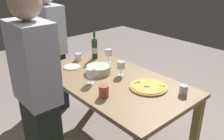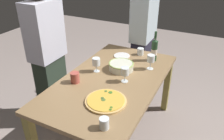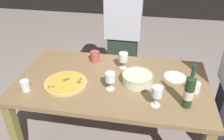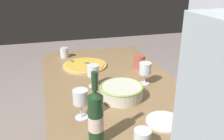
{
  "view_description": "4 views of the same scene",
  "coord_description": "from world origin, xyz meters",
  "px_view_note": "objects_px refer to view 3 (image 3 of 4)",
  "views": [
    {
      "loc": [
        -1.61,
        1.42,
        1.77
      ],
      "look_at": [
        0.0,
        0.0,
        0.85
      ],
      "focal_mm": 38.4,
      "sensor_mm": 36.0,
      "label": 1
    },
    {
      "loc": [
        -1.71,
        -0.86,
        1.88
      ],
      "look_at": [
        0.0,
        0.0,
        0.85
      ],
      "focal_mm": 36.39,
      "sensor_mm": 36.0,
      "label": 2
    },
    {
      "loc": [
        0.28,
        -1.58,
        1.83
      ],
      "look_at": [
        0.0,
        0.0,
        0.85
      ],
      "focal_mm": 36.8,
      "sensor_mm": 36.0,
      "label": 3
    },
    {
      "loc": [
        1.47,
        -0.41,
        1.46
      ],
      "look_at": [
        0.0,
        0.0,
        0.85
      ],
      "focal_mm": 39.34,
      "sensor_mm": 36.0,
      "label": 4
    }
  ],
  "objects_px": {
    "wine_glass_far_left": "(157,92)",
    "cup_spare": "(95,57)",
    "person_guest_left": "(123,34)",
    "cup_ceramic": "(25,86)",
    "serving_bowl": "(138,78)",
    "dining_table": "(112,89)",
    "pizza": "(66,83)",
    "wine_bottle": "(189,91)",
    "cup_amber": "(195,87)",
    "wine_glass_by_bottle": "(110,78)",
    "side_plate": "(175,77)",
    "wine_glass_near_pizza": "(123,58)"
  },
  "relations": [
    {
      "from": "cup_spare",
      "to": "cup_ceramic",
      "type": "bearing_deg",
      "value": -128.0
    },
    {
      "from": "cup_amber",
      "to": "dining_table",
      "type": "bearing_deg",
      "value": 175.86
    },
    {
      "from": "cup_amber",
      "to": "side_plate",
      "type": "bearing_deg",
      "value": 128.18
    },
    {
      "from": "pizza",
      "to": "cup_amber",
      "type": "xyz_separation_m",
      "value": [
        1.03,
        0.08,
        0.03
      ]
    },
    {
      "from": "side_plate",
      "to": "cup_spare",
      "type": "bearing_deg",
      "value": 168.32
    },
    {
      "from": "wine_glass_by_bottle",
      "to": "cup_spare",
      "type": "relative_size",
      "value": 1.44
    },
    {
      "from": "wine_bottle",
      "to": "wine_glass_by_bottle",
      "type": "relative_size",
      "value": 2.28
    },
    {
      "from": "dining_table",
      "to": "serving_bowl",
      "type": "height_order",
      "value": "serving_bowl"
    },
    {
      "from": "dining_table",
      "to": "wine_bottle",
      "type": "relative_size",
      "value": 4.69
    },
    {
      "from": "cup_spare",
      "to": "wine_glass_by_bottle",
      "type": "bearing_deg",
      "value": -61.49
    },
    {
      "from": "serving_bowl",
      "to": "wine_glass_by_bottle",
      "type": "height_order",
      "value": "wine_glass_by_bottle"
    },
    {
      "from": "wine_glass_near_pizza",
      "to": "side_plate",
      "type": "height_order",
      "value": "wine_glass_near_pizza"
    },
    {
      "from": "dining_table",
      "to": "cup_spare",
      "type": "bearing_deg",
      "value": 127.18
    },
    {
      "from": "wine_glass_near_pizza",
      "to": "dining_table",
      "type": "bearing_deg",
      "value": -106.9
    },
    {
      "from": "person_guest_left",
      "to": "dining_table",
      "type": "bearing_deg",
      "value": 0.0
    },
    {
      "from": "side_plate",
      "to": "pizza",
      "type": "bearing_deg",
      "value": -163.77
    },
    {
      "from": "pizza",
      "to": "person_guest_left",
      "type": "bearing_deg",
      "value": 68.89
    },
    {
      "from": "serving_bowl",
      "to": "cup_amber",
      "type": "xyz_separation_m",
      "value": [
        0.45,
        -0.05,
        -0.0
      ]
    },
    {
      "from": "wine_glass_by_bottle",
      "to": "wine_glass_far_left",
      "type": "xyz_separation_m",
      "value": [
        0.36,
        -0.14,
        0.01
      ]
    },
    {
      "from": "person_guest_left",
      "to": "cup_ceramic",
      "type": "bearing_deg",
      "value": -32.14
    },
    {
      "from": "wine_bottle",
      "to": "person_guest_left",
      "type": "height_order",
      "value": "person_guest_left"
    },
    {
      "from": "wine_bottle",
      "to": "wine_glass_far_left",
      "type": "height_order",
      "value": "wine_bottle"
    },
    {
      "from": "wine_glass_near_pizza",
      "to": "wine_glass_by_bottle",
      "type": "bearing_deg",
      "value": -99.04
    },
    {
      "from": "wine_glass_near_pizza",
      "to": "side_plate",
      "type": "xyz_separation_m",
      "value": [
        0.46,
        -0.08,
        -0.1
      ]
    },
    {
      "from": "cup_spare",
      "to": "person_guest_left",
      "type": "height_order",
      "value": "person_guest_left"
    },
    {
      "from": "pizza",
      "to": "serving_bowl",
      "type": "distance_m",
      "value": 0.59
    },
    {
      "from": "wine_glass_near_pizza",
      "to": "cup_ceramic",
      "type": "relative_size",
      "value": 1.76
    },
    {
      "from": "serving_bowl",
      "to": "dining_table",
      "type": "bearing_deg",
      "value": -179.27
    },
    {
      "from": "cup_spare",
      "to": "serving_bowl",
      "type": "bearing_deg",
      "value": -33.3
    },
    {
      "from": "wine_glass_far_left",
      "to": "person_guest_left",
      "type": "xyz_separation_m",
      "value": [
        -0.38,
        1.05,
        -0.02
      ]
    },
    {
      "from": "wine_glass_near_pizza",
      "to": "wine_glass_by_bottle",
      "type": "relative_size",
      "value": 1.01
    },
    {
      "from": "wine_glass_near_pizza",
      "to": "cup_amber",
      "type": "height_order",
      "value": "wine_glass_near_pizza"
    },
    {
      "from": "pizza",
      "to": "wine_glass_by_bottle",
      "type": "distance_m",
      "value": 0.38
    },
    {
      "from": "wine_glass_by_bottle",
      "to": "side_plate",
      "type": "relative_size",
      "value": 0.79
    },
    {
      "from": "pizza",
      "to": "wine_glass_by_bottle",
      "type": "height_order",
      "value": "wine_glass_by_bottle"
    },
    {
      "from": "serving_bowl",
      "to": "cup_amber",
      "type": "relative_size",
      "value": 3.2
    },
    {
      "from": "wine_glass_far_left",
      "to": "serving_bowl",
      "type": "bearing_deg",
      "value": 119.61
    },
    {
      "from": "pizza",
      "to": "cup_ceramic",
      "type": "xyz_separation_m",
      "value": [
        -0.28,
        -0.14,
        0.03
      ]
    },
    {
      "from": "wine_bottle",
      "to": "cup_amber",
      "type": "relative_size",
      "value": 4.17
    },
    {
      "from": "wine_bottle",
      "to": "wine_glass_near_pizza",
      "type": "height_order",
      "value": "wine_bottle"
    },
    {
      "from": "pizza",
      "to": "serving_bowl",
      "type": "xyz_separation_m",
      "value": [
        0.58,
        0.13,
        0.03
      ]
    },
    {
      "from": "wine_glass_far_left",
      "to": "cup_spare",
      "type": "distance_m",
      "value": 0.81
    },
    {
      "from": "dining_table",
      "to": "serving_bowl",
      "type": "distance_m",
      "value": 0.25
    },
    {
      "from": "serving_bowl",
      "to": "cup_amber",
      "type": "distance_m",
      "value": 0.45
    },
    {
      "from": "serving_bowl",
      "to": "cup_spare",
      "type": "bearing_deg",
      "value": 146.7
    },
    {
      "from": "serving_bowl",
      "to": "wine_glass_far_left",
      "type": "distance_m",
      "value": 0.32
    },
    {
      "from": "wine_bottle",
      "to": "dining_table",
      "type": "bearing_deg",
      "value": 158.03
    },
    {
      "from": "cup_amber",
      "to": "cup_spare",
      "type": "relative_size",
      "value": 0.79
    },
    {
      "from": "cup_amber",
      "to": "side_plate",
      "type": "xyz_separation_m",
      "value": [
        -0.14,
        0.18,
        -0.04
      ]
    },
    {
      "from": "wine_bottle",
      "to": "cup_ceramic",
      "type": "xyz_separation_m",
      "value": [
        -1.22,
        -0.03,
        -0.09
      ]
    }
  ]
}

